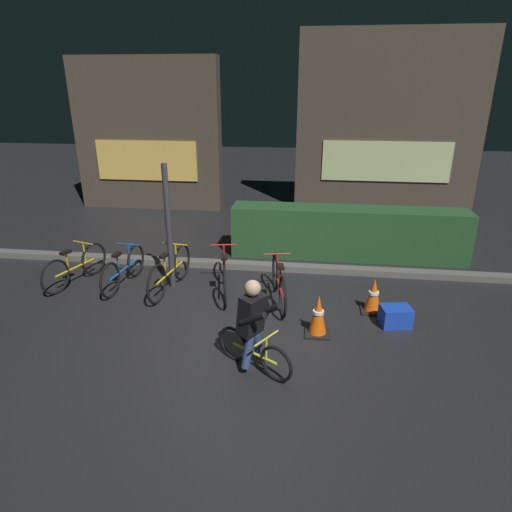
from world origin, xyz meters
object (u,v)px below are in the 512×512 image
(street_post, at_px, (169,228))
(blue_crate, at_px, (395,316))
(parked_bike_center_left, at_px, (170,272))
(parked_bike_leftmost, at_px, (75,267))
(parked_bike_left_mid, at_px, (123,269))
(parked_bike_center_right, at_px, (224,273))
(cyclist, at_px, (254,325))
(traffic_cone_far, at_px, (374,296))
(parked_bike_right_mid, at_px, (279,283))
(traffic_cone_near, at_px, (318,315))

(street_post, xyz_separation_m, blue_crate, (3.75, -0.90, -0.95))
(street_post, bearing_deg, parked_bike_center_left, -84.53)
(street_post, height_order, parked_bike_leftmost, street_post)
(parked_bike_left_mid, bearing_deg, blue_crate, -94.60)
(parked_bike_left_mid, xyz_separation_m, parked_bike_center_right, (1.84, -0.03, 0.03))
(parked_bike_center_left, xyz_separation_m, blue_crate, (3.73, -0.76, -0.20))
(street_post, distance_m, parked_bike_leftmost, 1.94)
(parked_bike_center_right, relative_size, cyclist, 1.36)
(traffic_cone_far, bearing_deg, parked_bike_leftmost, 175.63)
(street_post, xyz_separation_m, parked_bike_left_mid, (-0.87, -0.08, -0.77))
(street_post, xyz_separation_m, parked_bike_center_left, (0.01, -0.14, -0.75))
(parked_bike_center_left, relative_size, parked_bike_right_mid, 1.03)
(street_post, height_order, parked_bike_left_mid, street_post)
(parked_bike_center_right, distance_m, cyclist, 2.29)
(parked_bike_right_mid, relative_size, traffic_cone_far, 2.87)
(blue_crate, bearing_deg, parked_bike_leftmost, 171.67)
(parked_bike_leftmost, bearing_deg, traffic_cone_near, -89.06)
(parked_bike_center_left, height_order, parked_bike_right_mid, parked_bike_center_left)
(parked_bike_leftmost, height_order, traffic_cone_far, parked_bike_leftmost)
(parked_bike_left_mid, height_order, traffic_cone_near, parked_bike_left_mid)
(cyclist, bearing_deg, parked_bike_right_mid, 117.33)
(cyclist, bearing_deg, street_post, 160.56)
(cyclist, bearing_deg, traffic_cone_near, 81.62)
(parked_bike_right_mid, bearing_deg, traffic_cone_near, -157.58)
(parked_bike_center_right, height_order, traffic_cone_far, parked_bike_center_right)
(parked_bike_center_left, bearing_deg, parked_bike_leftmost, 95.84)
(parked_bike_center_left, distance_m, parked_bike_center_right, 0.96)
(parked_bike_center_left, xyz_separation_m, cyclist, (1.76, -2.10, 0.28))
(parked_bike_center_left, height_order, blue_crate, parked_bike_center_left)
(parked_bike_center_right, height_order, cyclist, cyclist)
(parked_bike_leftmost, relative_size, parked_bike_right_mid, 0.92)
(street_post, height_order, parked_bike_right_mid, street_post)
(traffic_cone_far, distance_m, cyclist, 2.46)
(street_post, height_order, blue_crate, street_post)
(parked_bike_center_left, bearing_deg, traffic_cone_far, -88.20)
(street_post, distance_m, traffic_cone_near, 3.00)
(traffic_cone_far, xyz_separation_m, blue_crate, (0.29, -0.41, -0.12))
(street_post, relative_size, blue_crate, 5.01)
(parked_bike_center_right, bearing_deg, cyclist, -171.29)
(parked_bike_leftmost, height_order, cyclist, cyclist)
(parked_bike_left_mid, bearing_deg, parked_bike_center_right, -85.53)
(parked_bike_center_left, bearing_deg, parked_bike_center_right, -80.58)
(traffic_cone_near, bearing_deg, cyclist, -130.63)
(parked_bike_center_left, height_order, cyclist, cyclist)
(street_post, relative_size, traffic_cone_near, 3.52)
(street_post, bearing_deg, traffic_cone_near, -26.72)
(street_post, xyz_separation_m, parked_bike_leftmost, (-1.77, -0.09, -0.78))
(parked_bike_left_mid, relative_size, blue_crate, 3.53)
(traffic_cone_near, bearing_deg, traffic_cone_far, 42.72)
(street_post, relative_size, cyclist, 1.77)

